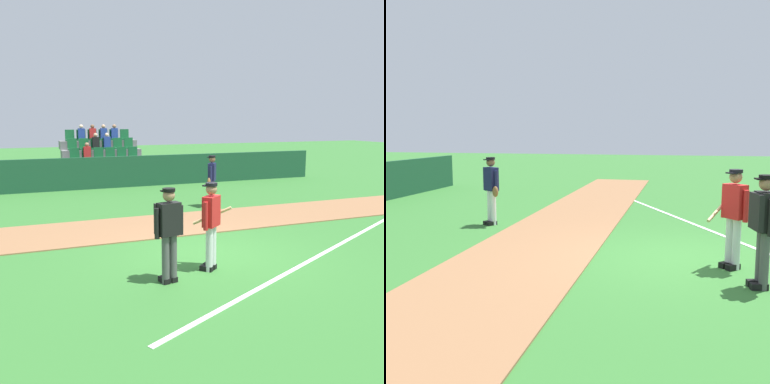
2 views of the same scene
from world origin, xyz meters
TOP-DOWN VIEW (x-y plane):
  - ground_plane at (0.00, 0.00)m, footprint 80.00×80.00m
  - infield_dirt_path at (0.00, 2.99)m, footprint 28.00×2.60m
  - foul_line_chalk at (3.00, -0.50)m, footprint 10.69×5.62m
  - dugout_fence at (0.00, 10.27)m, footprint 20.00×0.16m
  - stadium_bleachers at (-0.00, 12.59)m, footprint 3.90×3.80m
  - batter_red_jersey at (-0.35, -0.83)m, footprint 0.71×0.69m
  - umpire_home_plate at (-1.34, -1.15)m, footprint 0.58×0.36m
  - runner_navy_jersey at (2.24, 4.88)m, footprint 0.50×0.56m

SIDE VIEW (x-z plane):
  - ground_plane at x=0.00m, z-range 0.00..0.00m
  - foul_line_chalk at x=3.00m, z-range 0.00..0.01m
  - infield_dirt_path at x=0.00m, z-range 0.00..0.03m
  - dugout_fence at x=0.00m, z-range 0.00..1.37m
  - stadium_bleachers at x=0.00m, z-range -0.59..2.11m
  - runner_navy_jersey at x=2.24m, z-range 0.08..1.84m
  - batter_red_jersey at x=-0.35m, z-range 0.09..1.85m
  - umpire_home_plate at x=-1.34m, z-range 0.12..1.88m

